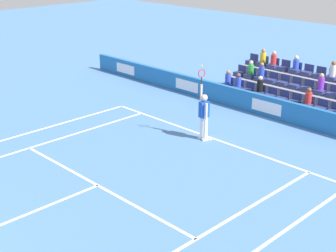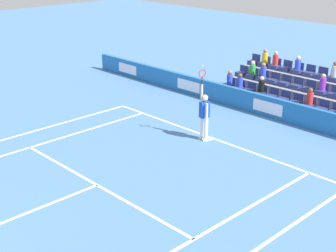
{
  "view_description": "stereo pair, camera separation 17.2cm",
  "coord_description": "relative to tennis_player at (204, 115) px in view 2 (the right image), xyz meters",
  "views": [
    {
      "loc": [
        -11.21,
        1.6,
        7.12
      ],
      "look_at": [
        0.11,
        -9.57,
        1.1
      ],
      "focal_mm": 52.65,
      "sensor_mm": 36.0,
      "label": 1
    },
    {
      "loc": [
        -11.33,
        1.48,
        7.12
      ],
      "look_at": [
        0.11,
        -9.57,
        1.1
      ],
      "focal_mm": 52.65,
      "sensor_mm": 36.0,
      "label": 2
    }
  ],
  "objects": [
    {
      "name": "line_doubles_sideline_left",
      "position": [
        5.26,
        5.62,
        -0.99
      ],
      "size": [
        0.1,
        11.89,
        0.01
      ],
      "primitive_type": "cube",
      "color": "white",
      "rests_on": "ground"
    },
    {
      "name": "line_centre_mark",
      "position": [
        -0.22,
        -0.22,
        -0.99
      ],
      "size": [
        0.1,
        0.2,
        0.01
      ],
      "primitive_type": "cube",
      "color": "white",
      "rests_on": "ground"
    },
    {
      "name": "line_singles_sideline_right",
      "position": [
        -4.34,
        5.62,
        -0.99
      ],
      "size": [
        0.1,
        11.89,
        0.01
      ],
      "primitive_type": "cube",
      "color": "white",
      "rests_on": "ground"
    },
    {
      "name": "line_singles_sideline_left",
      "position": [
        3.89,
        5.62,
        -0.99
      ],
      "size": [
        0.1,
        11.89,
        0.01
      ],
      "primitive_type": "cube",
      "color": "white",
      "rests_on": "ground"
    },
    {
      "name": "line_service",
      "position": [
        -0.22,
        5.17,
        -0.99
      ],
      "size": [
        8.23,
        0.1,
        0.01
      ],
      "primitive_type": "cube",
      "color": "white",
      "rests_on": "ground"
    },
    {
      "name": "line_baseline",
      "position": [
        -0.22,
        -0.32,
        -0.99
      ],
      "size": [
        10.97,
        0.1,
        0.01
      ],
      "primitive_type": "cube",
      "color": "white",
      "rests_on": "ground"
    },
    {
      "name": "line_centre_service",
      "position": [
        -0.22,
        8.37,
        -0.99
      ],
      "size": [
        0.1,
        6.4,
        0.01
      ],
      "primitive_type": "cube",
      "color": "white",
      "rests_on": "ground"
    },
    {
      "name": "stadium_stand",
      "position": [
        -0.22,
        -6.2,
        -0.43
      ],
      "size": [
        6.82,
        2.85,
        2.14
      ],
      "color": "gray",
      "rests_on": "ground"
    },
    {
      "name": "sponsor_barrier",
      "position": [
        -0.22,
        -3.89,
        -0.54
      ],
      "size": [
        23.3,
        0.22,
        0.91
      ],
      "color": "#1E66AD",
      "rests_on": "ground"
    },
    {
      "name": "tennis_player",
      "position": [
        0.0,
        0.0,
        0.0
      ],
      "size": [
        0.51,
        0.41,
        2.85
      ],
      "color": "white",
      "rests_on": "ground"
    }
  ]
}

